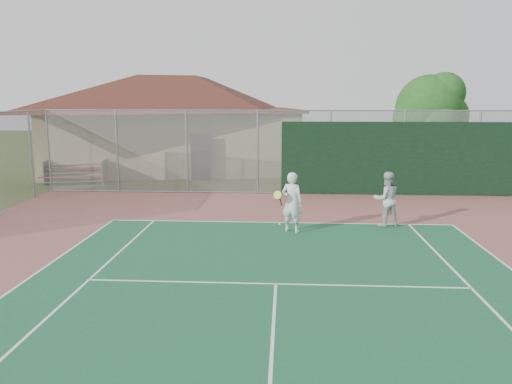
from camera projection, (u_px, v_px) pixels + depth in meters
The scene contains 6 objects.
back_fence at pixel (332, 155), 20.68m from camera, with size 20.08×0.11×3.53m.
clubhouse at pixel (175, 113), 28.58m from camera, with size 15.80×11.82×6.23m.
bleachers at pixel (76, 170), 24.02m from camera, with size 3.23×2.24×1.10m.
tree at pixel (431, 110), 23.85m from camera, with size 3.75×3.55×5.22m.
player_white_front at pixel (292, 203), 14.83m from camera, with size 1.01×0.81×1.81m.
player_grey_back at pixel (386, 200), 15.52m from camera, with size 0.95×0.81×1.72m.
Camera 1 is at (0.19, -3.79, 3.91)m, focal length 35.00 mm.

